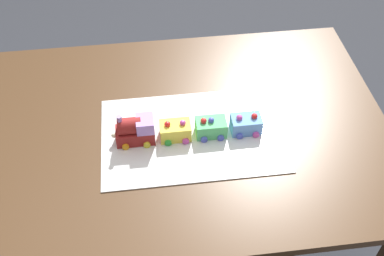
# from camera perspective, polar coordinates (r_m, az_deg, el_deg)

# --- Properties ---
(ground_plane) EXTENTS (8.00, 8.00, 0.00)m
(ground_plane) POSITION_cam_1_polar(r_m,az_deg,el_deg) (2.18, -0.83, -13.36)
(ground_plane) COLOR #2D3038
(dining_table) EXTENTS (1.40, 1.00, 0.74)m
(dining_table) POSITION_cam_1_polar(r_m,az_deg,el_deg) (1.66, -1.06, -2.35)
(dining_table) COLOR #4C331E
(dining_table) RESTS_ON ground
(cake_board) EXTENTS (0.60, 0.40, 0.00)m
(cake_board) POSITION_cam_1_polar(r_m,az_deg,el_deg) (1.55, 0.00, -0.81)
(cake_board) COLOR silver
(cake_board) RESTS_ON dining_table
(cake_locomotive) EXTENTS (0.14, 0.08, 0.12)m
(cake_locomotive) POSITION_cam_1_polar(r_m,az_deg,el_deg) (1.51, -6.95, -0.28)
(cake_locomotive) COLOR maroon
(cake_locomotive) RESTS_ON cake_board
(cake_car_gondola_lemon) EXTENTS (0.10, 0.08, 0.07)m
(cake_car_gondola_lemon) POSITION_cam_1_polar(r_m,az_deg,el_deg) (1.52, -2.06, -0.31)
(cake_car_gondola_lemon) COLOR #F4E04C
(cake_car_gondola_lemon) RESTS_ON cake_board
(cake_car_hopper_mint_green) EXTENTS (0.10, 0.08, 0.07)m
(cake_car_hopper_mint_green) POSITION_cam_1_polar(r_m,az_deg,el_deg) (1.53, 2.31, 0.09)
(cake_car_hopper_mint_green) COLOR #59CC7A
(cake_car_hopper_mint_green) RESTS_ON cake_board
(cake_car_flatbed_sky_blue) EXTENTS (0.10, 0.08, 0.07)m
(cake_car_flatbed_sky_blue) POSITION_cam_1_polar(r_m,az_deg,el_deg) (1.55, 6.63, 0.49)
(cake_car_flatbed_sky_blue) COLOR #669EEA
(cake_car_flatbed_sky_blue) RESTS_ON cake_board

